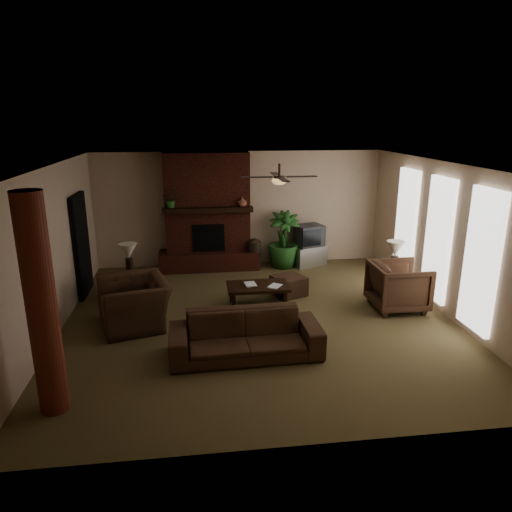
{
  "coord_description": "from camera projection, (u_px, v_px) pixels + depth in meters",
  "views": [
    {
      "loc": [
        -1.08,
        -7.89,
        3.58
      ],
      "look_at": [
        0.0,
        0.4,
        1.1
      ],
      "focal_mm": 32.93,
      "sensor_mm": 36.0,
      "label": 1
    }
  ],
  "objects": [
    {
      "name": "room_shell",
      "position": [
        259.0,
        246.0,
        8.25
      ],
      "size": [
        7.0,
        7.0,
        7.0
      ],
      "color": "brown",
      "rests_on": "ground"
    },
    {
      "name": "fireplace",
      "position": [
        208.0,
        222.0,
        11.28
      ],
      "size": [
        2.4,
        0.7,
        2.8
      ],
      "color": "#4E1F14",
      "rests_on": "ground"
    },
    {
      "name": "windows",
      "position": [
        438.0,
        240.0,
        8.88
      ],
      "size": [
        0.08,
        3.65,
        2.35
      ],
      "color": "white",
      "rests_on": "ground"
    },
    {
      "name": "log_column",
      "position": [
        42.0,
        307.0,
        5.6
      ],
      "size": [
        0.36,
        0.36,
        2.8
      ],
      "primitive_type": "cylinder",
      "color": "maroon",
      "rests_on": "ground"
    },
    {
      "name": "doorway",
      "position": [
        81.0,
        245.0,
        9.64
      ],
      "size": [
        0.1,
        1.0,
        2.1
      ],
      "primitive_type": "cube",
      "color": "black",
      "rests_on": "ground"
    },
    {
      "name": "ceiling_fan",
      "position": [
        279.0,
        179.0,
        8.26
      ],
      "size": [
        1.35,
        1.35,
        0.37
      ],
      "color": "black",
      "rests_on": "ceiling"
    },
    {
      "name": "sofa",
      "position": [
        245.0,
        328.0,
        7.22
      ],
      "size": [
        2.35,
        0.75,
        0.91
      ],
      "primitive_type": "imported",
      "rotation": [
        0.0,
        0.0,
        0.03
      ],
      "color": "#422B1C",
      "rests_on": "ground"
    },
    {
      "name": "armchair_left",
      "position": [
        134.0,
        295.0,
        8.27
      ],
      "size": [
        1.16,
        1.47,
        1.13
      ],
      "primitive_type": "imported",
      "rotation": [
        0.0,
        0.0,
        -1.29
      ],
      "color": "#422B1C",
      "rests_on": "ground"
    },
    {
      "name": "armchair_right",
      "position": [
        399.0,
        284.0,
        9.0
      ],
      "size": [
        0.93,
        0.99,
        1.01
      ],
      "primitive_type": "imported",
      "rotation": [
        0.0,
        0.0,
        1.57
      ],
      "color": "#422B1C",
      "rests_on": "ground"
    },
    {
      "name": "coffee_table",
      "position": [
        258.0,
        288.0,
        9.18
      ],
      "size": [
        1.2,
        0.7,
        0.43
      ],
      "color": "black",
      "rests_on": "ground"
    },
    {
      "name": "ottoman",
      "position": [
        289.0,
        285.0,
        9.8
      ],
      "size": [
        0.79,
        0.79,
        0.4
      ],
      "primitive_type": "cube",
      "rotation": [
        0.0,
        0.0,
        0.41
      ],
      "color": "#422B1C",
      "rests_on": "ground"
    },
    {
      "name": "tv_stand",
      "position": [
        308.0,
        255.0,
        11.78
      ],
      "size": [
        0.98,
        0.79,
        0.5
      ],
      "primitive_type": "cube",
      "rotation": [
        0.0,
        0.0,
        0.4
      ],
      "color": "#B8B8BA",
      "rests_on": "ground"
    },
    {
      "name": "tv",
      "position": [
        309.0,
        235.0,
        11.63
      ],
      "size": [
        0.77,
        0.7,
        0.52
      ],
      "color": "#343436",
      "rests_on": "tv_stand"
    },
    {
      "name": "floor_vase",
      "position": [
        254.0,
        252.0,
        11.39
      ],
      "size": [
        0.34,
        0.34,
        0.77
      ],
      "color": "#2D2119",
      "rests_on": "ground"
    },
    {
      "name": "floor_plant",
      "position": [
        283.0,
        252.0,
        11.58
      ],
      "size": [
        0.79,
        1.39,
        0.77
      ],
      "primitive_type": "imported",
      "rotation": [
        0.0,
        0.0,
        0.01
      ],
      "color": "#275823",
      "rests_on": "ground"
    },
    {
      "name": "side_table_left",
      "position": [
        130.0,
        288.0,
        9.47
      ],
      "size": [
        0.63,
        0.63,
        0.55
      ],
      "primitive_type": "cube",
      "rotation": [
        0.0,
        0.0,
        -0.3
      ],
      "color": "black",
      "rests_on": "ground"
    },
    {
      "name": "lamp_left",
      "position": [
        129.0,
        253.0,
        9.23
      ],
      "size": [
        0.46,
        0.46,
        0.65
      ],
      "color": "black",
      "rests_on": "side_table_left"
    },
    {
      "name": "side_table_right",
      "position": [
        392.0,
        285.0,
        9.61
      ],
      "size": [
        0.62,
        0.62,
        0.55
      ],
      "primitive_type": "cube",
      "rotation": [
        0.0,
        0.0,
        -0.27
      ],
      "color": "black",
      "rests_on": "ground"
    },
    {
      "name": "lamp_right",
      "position": [
        395.0,
        251.0,
        9.42
      ],
      "size": [
        0.42,
        0.42,
        0.65
      ],
      "color": "black",
      "rests_on": "side_table_right"
    },
    {
      "name": "mantel_plant",
      "position": [
        171.0,
        201.0,
        10.82
      ],
      "size": [
        0.43,
        0.47,
        0.33
      ],
      "primitive_type": "imported",
      "rotation": [
        0.0,
        0.0,
        -0.13
      ],
      "color": "#275823",
      "rests_on": "fireplace"
    },
    {
      "name": "mantel_vase",
      "position": [
        242.0,
        202.0,
        10.99
      ],
      "size": [
        0.26,
        0.27,
        0.22
      ],
      "primitive_type": "imported",
      "rotation": [
        0.0,
        0.0,
        -0.19
      ],
      "color": "brown",
      "rests_on": "fireplace"
    },
    {
      "name": "book_a",
      "position": [
        245.0,
        278.0,
        9.09
      ],
      "size": [
        0.22,
        0.05,
        0.29
      ],
      "primitive_type": "imported",
      "rotation": [
        0.0,
        0.0,
        0.12
      ],
      "color": "#999999",
      "rests_on": "coffee_table"
    },
    {
      "name": "book_b",
      "position": [
        270.0,
        279.0,
        9.07
      ],
      "size": [
        0.19,
        0.14,
        0.29
      ],
      "primitive_type": "imported",
      "rotation": [
        0.0,
        0.0,
        -0.6
      ],
      "color": "#999999",
      "rests_on": "coffee_table"
    }
  ]
}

